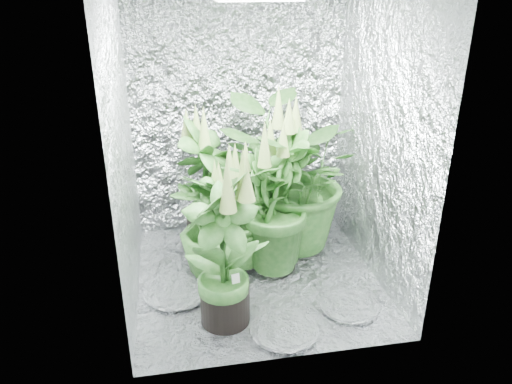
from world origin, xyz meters
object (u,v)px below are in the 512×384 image
object	(u,v)px
plant_f	(223,250)
plant_a	(237,209)
plant_b	(206,187)
plant_c	(276,204)
plant_d	(210,227)
circulation_fan	(317,213)
plant_e	(291,179)

from	to	relation	value
plant_f	plant_a	bearing A→B (deg)	75.13
plant_a	plant_b	distance (m)	0.37
plant_c	plant_d	world-z (taller)	plant_c
plant_b	plant_a	bearing A→B (deg)	-60.28
plant_a	plant_b	world-z (taller)	plant_b
plant_a	circulation_fan	size ratio (longest dim) A/B	2.43
plant_e	plant_a	bearing A→B (deg)	-163.85
plant_e	plant_b	bearing A→B (deg)	161.17
plant_a	plant_c	bearing A→B (deg)	-20.51
plant_b	plant_c	bearing A→B (deg)	-43.53
plant_c	plant_e	bearing A→B (deg)	54.10
plant_d	plant_e	size ratio (longest dim) A/B	0.68
plant_b	plant_e	world-z (taller)	plant_e
plant_d	circulation_fan	world-z (taller)	plant_d
plant_a	plant_f	distance (m)	0.65
plant_c	circulation_fan	distance (m)	0.73
plant_d	plant_f	distance (m)	0.53
plant_a	plant_d	world-z (taller)	plant_a
plant_a	plant_b	bearing A→B (deg)	119.72
plant_c	plant_d	bearing A→B (deg)	-177.76
plant_e	plant_f	world-z (taller)	plant_e
plant_a	plant_d	xyz separation A→B (m)	(-0.20, -0.11, -0.06)
plant_d	plant_e	bearing A→B (deg)	20.89
plant_e	circulation_fan	distance (m)	0.57
plant_b	circulation_fan	xyz separation A→B (m)	(0.88, 0.05, -0.32)
plant_a	plant_c	xyz separation A→B (m)	(0.25, -0.10, 0.06)
plant_e	plant_f	bearing A→B (deg)	-127.70
plant_b	plant_f	distance (m)	0.95
plant_c	plant_e	xyz separation A→B (m)	(0.15, 0.21, 0.08)
plant_b	plant_f	size ratio (longest dim) A/B	0.99
plant_e	plant_f	xyz separation A→B (m)	(-0.57, -0.74, -0.09)
plant_a	plant_f	world-z (taller)	plant_f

